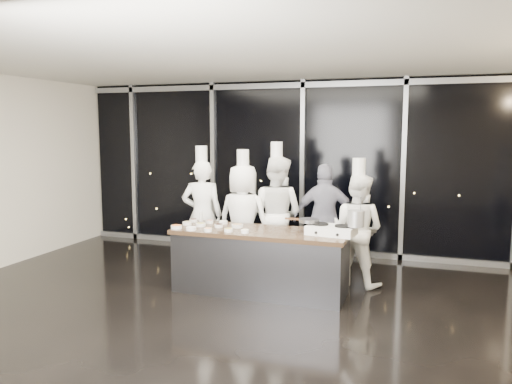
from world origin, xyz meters
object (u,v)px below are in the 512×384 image
(chef_center, at_px, (276,213))
(chef_right, at_px, (357,229))
(chef_far_left, at_px, (202,214))
(demo_counter, at_px, (260,261))
(stove, at_px, (331,230))
(frying_pan, at_px, (308,220))
(stock_pot, at_px, (356,219))
(chef_left, at_px, (243,218))
(guest, at_px, (325,218))

(chef_center, height_order, chef_right, chef_center)
(chef_far_left, bearing_deg, demo_counter, 127.80)
(stove, bearing_deg, chef_center, 142.36)
(frying_pan, height_order, chef_right, chef_right)
(stock_pot, bearing_deg, chef_left, 155.62)
(frying_pan, bearing_deg, chef_center, 133.79)
(guest, bearing_deg, stock_pot, 102.90)
(chef_left, bearing_deg, guest, -152.38)
(guest, xyz_separation_m, chef_right, (0.59, -0.55, -0.04))
(stove, xyz_separation_m, chef_far_left, (-2.27, 0.78, -0.04))
(guest, bearing_deg, frying_pan, 77.66)
(stock_pot, relative_size, guest, 0.12)
(frying_pan, relative_size, chef_center, 0.23)
(chef_far_left, xyz_separation_m, chef_center, (1.17, 0.34, 0.02))
(stove, distance_m, guest, 1.39)
(stock_pot, xyz_separation_m, chef_far_left, (-2.60, 0.84, -0.22))
(frying_pan, relative_size, chef_right, 0.26)
(stove, xyz_separation_m, stock_pot, (0.33, -0.05, 0.18))
(demo_counter, distance_m, stock_pot, 1.50)
(chef_far_left, height_order, chef_right, chef_far_left)
(stock_pot, xyz_separation_m, chef_center, (-1.43, 1.17, -0.20))
(chef_far_left, distance_m, chef_right, 2.51)
(stove, xyz_separation_m, chef_center, (-1.10, 1.12, -0.02))
(stock_pot, bearing_deg, frying_pan, 170.69)
(frying_pan, height_order, chef_far_left, chef_far_left)
(guest, bearing_deg, demo_counter, 51.36)
(stove, xyz_separation_m, chef_right, (0.25, 0.79, -0.12))
(chef_right, bearing_deg, chef_center, 5.89)
(stove, xyz_separation_m, chef_left, (-1.56, 0.80, -0.07))
(demo_counter, height_order, stock_pot, stock_pot)
(stock_pot, relative_size, chef_left, 0.11)
(frying_pan, distance_m, chef_center, 1.32)
(demo_counter, height_order, chef_far_left, chef_far_left)
(demo_counter, distance_m, chef_center, 1.25)
(demo_counter, bearing_deg, frying_pan, 6.74)
(demo_counter, bearing_deg, chef_far_left, 147.50)
(demo_counter, height_order, stove, stove)
(stove, distance_m, chef_left, 1.76)
(chef_left, relative_size, guest, 1.13)
(chef_left, distance_m, chef_center, 0.56)
(chef_left, xyz_separation_m, chef_right, (1.80, -0.01, -0.05))
(frying_pan, bearing_deg, stock_pot, -1.48)
(guest, bearing_deg, chef_right, 124.10)
(frying_pan, distance_m, guest, 1.30)
(chef_far_left, distance_m, chef_center, 1.21)
(chef_left, bearing_deg, demo_counter, 127.93)
(stove, height_order, frying_pan, frying_pan)
(stock_pot, height_order, chef_right, chef_right)
(stock_pot, bearing_deg, demo_counter, 178.75)
(demo_counter, relative_size, chef_left, 1.24)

